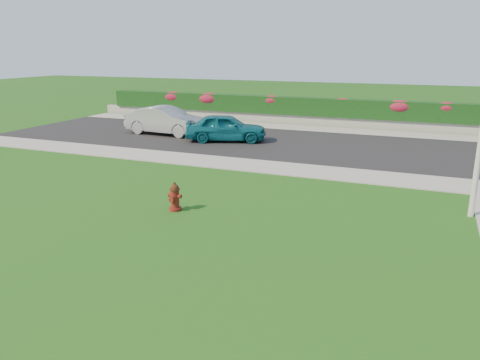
% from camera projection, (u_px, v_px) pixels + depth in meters
% --- Properties ---
extents(ground, '(120.00, 120.00, 0.00)m').
position_uv_depth(ground, '(198.00, 264.00, 10.49)').
color(ground, black).
rests_on(ground, ground).
extents(street_far, '(26.00, 8.00, 0.04)m').
position_uv_depth(street_far, '(234.00, 140.00, 24.78)').
color(street_far, black).
rests_on(street_far, ground).
extents(sidewalk_far, '(24.00, 2.00, 0.04)m').
position_uv_depth(sidewalk_far, '(170.00, 157.00, 20.69)').
color(sidewalk_far, gray).
rests_on(sidewalk_far, ground).
extents(sidewalk_beyond, '(34.00, 2.00, 0.04)m').
position_uv_depth(sidewalk_beyond, '(329.00, 130.00, 27.79)').
color(sidewalk_beyond, gray).
rests_on(sidewalk_beyond, ground).
extents(retaining_wall, '(34.00, 0.40, 0.60)m').
position_uv_depth(retaining_wall, '(334.00, 122.00, 29.05)').
color(retaining_wall, gray).
rests_on(retaining_wall, ground).
extents(hedge, '(32.00, 0.90, 1.10)m').
position_uv_depth(hedge, '(335.00, 108.00, 28.91)').
color(hedge, black).
rests_on(hedge, retaining_wall).
extents(fire_hydrant, '(0.44, 0.42, 0.87)m').
position_uv_depth(fire_hydrant, '(175.00, 197.00, 13.86)').
color(fire_hydrant, '#52100C').
rests_on(fire_hydrant, ground).
extents(sedan_teal, '(4.45, 2.95, 1.41)m').
position_uv_depth(sedan_teal, '(226.00, 127.00, 24.11)').
color(sedan_teal, '#0E5C6B').
rests_on(sedan_teal, street_far).
extents(sedan_silver, '(4.75, 1.93, 1.53)m').
position_uv_depth(sedan_silver, '(166.00, 121.00, 26.02)').
color(sedan_silver, '#A0A3A7').
rests_on(sedan_silver, street_far).
extents(flower_clump_a, '(1.43, 0.92, 0.71)m').
position_uv_depth(flower_clump_a, '(173.00, 97.00, 32.90)').
color(flower_clump_a, '#A31B3A').
rests_on(flower_clump_a, hedge).
extents(flower_clump_b, '(1.56, 1.00, 0.78)m').
position_uv_depth(flower_clump_b, '(209.00, 98.00, 31.89)').
color(flower_clump_b, '#A31B3A').
rests_on(flower_clump_b, hedge).
extents(flower_clump_c, '(1.26, 0.81, 0.63)m').
position_uv_depth(flower_clump_c, '(272.00, 100.00, 30.23)').
color(flower_clump_c, '#A31B3A').
rests_on(flower_clump_c, hedge).
extents(flower_clump_d, '(1.05, 0.68, 0.53)m').
position_uv_depth(flower_clump_d, '(342.00, 103.00, 28.57)').
color(flower_clump_d, '#A31B3A').
rests_on(flower_clump_d, hedge).
extents(flower_clump_e, '(1.51, 0.97, 0.76)m').
position_uv_depth(flower_clump_e, '(400.00, 107.00, 27.38)').
color(flower_clump_e, '#A31B3A').
rests_on(flower_clump_e, hedge).
extents(flower_clump_f, '(1.24, 0.80, 0.62)m').
position_uv_depth(flower_clump_f, '(446.00, 108.00, 26.45)').
color(flower_clump_f, '#A31B3A').
rests_on(flower_clump_f, hedge).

